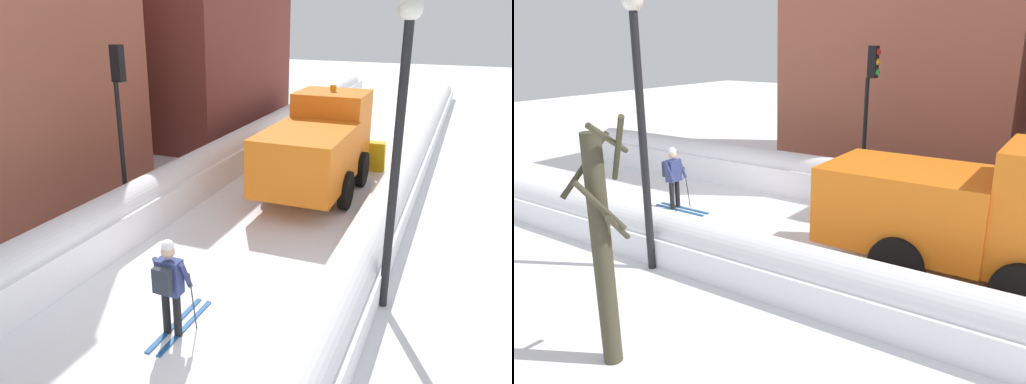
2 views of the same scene
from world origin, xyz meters
TOP-DOWN VIEW (x-y plane):
  - ground_plane at (0.00, 10.00)m, footprint 80.00×80.00m
  - snowbank_left at (-2.91, 10.00)m, footprint 1.10×36.00m
  - snowbank_right at (2.91, 10.00)m, footprint 1.10×36.00m
  - building_brick_mid at (-8.55, 13.72)m, footprint 8.80×9.04m
  - plow_truck at (0.49, 7.64)m, footprint 3.20×5.98m
  - skier at (0.29, -0.57)m, footprint 0.62×1.80m
  - traffic_light_pole at (-3.67, 3.65)m, footprint 0.28×0.42m
  - street_lamp at (3.51, 1.81)m, footprint 0.40×0.40m

SIDE VIEW (x-z plane):
  - ground_plane at x=0.00m, z-range 0.00..0.00m
  - snowbank_right at x=2.91m, z-range -0.06..1.02m
  - snowbank_left at x=-2.91m, z-range -0.03..1.28m
  - skier at x=0.29m, z-range 0.10..1.91m
  - plow_truck at x=0.49m, z-range -0.08..3.04m
  - traffic_light_pole at x=-3.67m, z-range 0.91..5.45m
  - street_lamp at x=3.51m, z-range 0.71..6.29m
  - building_brick_mid at x=-8.55m, z-range 0.00..8.72m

